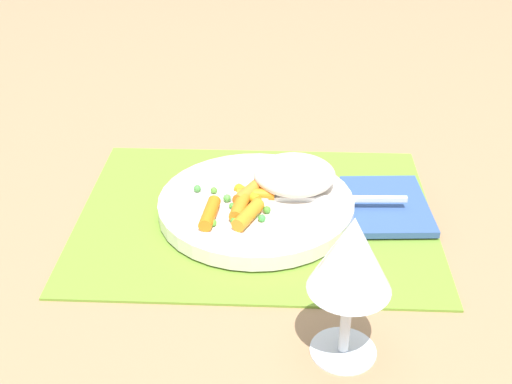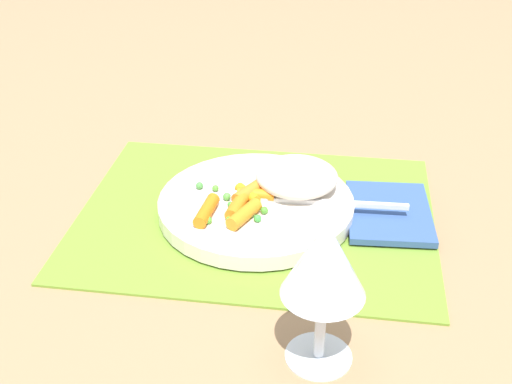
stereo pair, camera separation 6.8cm
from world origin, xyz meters
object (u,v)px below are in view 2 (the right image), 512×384
wine_glass (324,264)px  napkin (389,212)px  rice_mound (297,176)px  carrot_portion (238,204)px  plate (256,206)px  fork (301,199)px

wine_glass → napkin: 0.27m
rice_mound → carrot_portion: (0.06, 0.06, -0.01)m
plate → rice_mound: bearing=-147.1°
plate → carrot_portion: size_ratio=2.50×
plate → napkin: bearing=-174.3°
rice_mound → wine_glass: 0.27m
fork → wine_glass: size_ratio=1.43×
carrot_portion → plate: bearing=-124.9°
plate → wine_glass: (-0.09, 0.23, 0.09)m
rice_mound → carrot_portion: rice_mound is taller
rice_mound → fork: bearing=105.1°
rice_mound → wine_glass: wine_glass is taller
napkin → carrot_portion: bearing=13.2°
napkin → plate: bearing=5.7°
wine_glass → napkin: (-0.07, -0.24, -0.10)m
rice_mound → carrot_portion: size_ratio=1.06×
plate → napkin: 0.16m
carrot_portion → wine_glass: (-0.11, 0.20, 0.07)m
carrot_portion → fork: carrot_portion is taller
rice_mound → fork: size_ratio=0.48×
wine_glass → plate: bearing=-68.2°
plate → fork: size_ratio=1.12×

